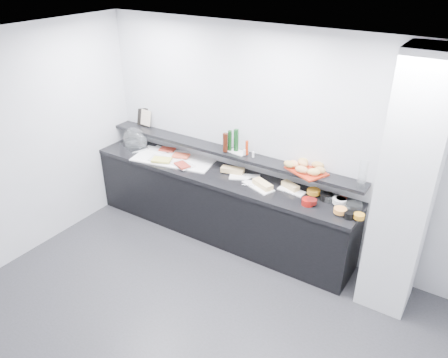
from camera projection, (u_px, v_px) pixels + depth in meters
The scene contains 58 objects.
ground at pixel (183, 338), 4.30m from camera, with size 5.00×5.00×0.00m, color #2D2D30.
back_wall at pixel (281, 144), 5.16m from camera, with size 5.00×0.02×2.70m, color silver.
ceiling at pixel (166, 61), 3.04m from camera, with size 5.00×5.00×0.00m, color white.
column at pixel (406, 190), 4.18m from camera, with size 0.50×0.50×2.70m, color silver.
buffet_cabinet at pixel (218, 206), 5.70m from camera, with size 3.60×0.60×0.85m, color black.
counter_top at pixel (218, 175), 5.49m from camera, with size 3.62×0.62×0.05m, color black.
wall_shelf at pixel (226, 152), 5.50m from camera, with size 3.60×0.25×0.04m, color black.
cloche_base at pixel (134, 147), 6.16m from camera, with size 0.39×0.26×0.04m, color #B3B7BA.
cloche_dome at pixel (135, 140), 6.13m from camera, with size 0.38×0.25×0.34m, color white.
linen_runner at pixel (174, 159), 5.84m from camera, with size 1.09×0.52×0.01m, color white.
platter_meat_a at pixel (160, 150), 6.06m from camera, with size 0.26×0.17×0.01m, color white.
food_meat_a at pixel (167, 149), 6.03m from camera, with size 0.21×0.13×0.02m, color maroon.
platter_salmon at pixel (178, 154), 5.93m from camera, with size 0.26×0.17×0.01m, color white.
food_salmon at pixel (181, 156), 5.85m from camera, with size 0.22×0.14×0.02m, color #F75332.
platter_cheese at pixel (160, 159), 5.80m from camera, with size 0.27×0.18×0.01m, color silver.
food_cheese at pixel (162, 160), 5.73m from camera, with size 0.25×0.16×0.02m, color #DBD355.
platter_meat_b at pixel (183, 165), 5.64m from camera, with size 0.29×0.19×0.01m, color silver.
food_meat_b at pixel (182, 165), 5.59m from camera, with size 0.21×0.14×0.02m, color maroon.
sandwich_plate_left at pixel (245, 177), 5.37m from camera, with size 0.37×0.16×0.01m, color white.
sandwich_food_left at pixel (233, 170), 5.46m from camera, with size 0.29×0.11×0.06m, color tan.
tongs_left at pixel (240, 175), 5.40m from camera, with size 0.01×0.01×0.16m, color silver.
sandwich_plate_mid at pixel (258, 186), 5.16m from camera, with size 0.40×0.17×0.01m, color white.
sandwich_food_mid at pixel (263, 184), 5.13m from camera, with size 0.27×0.10×0.06m, color #E3BB77.
tongs_mid at pixel (248, 185), 5.17m from camera, with size 0.01×0.01×0.16m, color #B2B4B9.
sandwich_plate_right at pixel (292, 191), 5.07m from camera, with size 0.32×0.14×0.01m, color white.
sandwich_food_right at pixel (290, 186), 5.10m from camera, with size 0.22×0.09×0.06m, color #DCB773.
tongs_right at pixel (289, 193), 4.99m from camera, with size 0.01×0.01×0.16m, color #B6B8BE.
bowl_glass_fruit at pixel (329, 197), 4.87m from camera, with size 0.16×0.16×0.07m, color white.
fill_glass_fruit at pixel (314, 192), 4.97m from camera, with size 0.15×0.15×0.05m, color orange.
bowl_black_jam at pixel (327, 197), 4.88m from camera, with size 0.15×0.15×0.07m, color black.
fill_black_jam at pixel (341, 200), 4.80m from camera, with size 0.12×0.12×0.05m, color #55140C.
bowl_glass_cream at pixel (354, 206), 4.71m from camera, with size 0.17×0.17×0.07m, color white.
fill_glass_cream at pixel (339, 201), 4.78m from camera, with size 0.15×0.15×0.05m, color silver.
bowl_red_jam at pixel (308, 202), 4.79m from camera, with size 0.13×0.13×0.07m, color maroon.
fill_red_jam at pixel (312, 201), 4.77m from camera, with size 0.12×0.12×0.05m, color #550E0C.
bowl_glass_salmon at pixel (341, 210), 4.63m from camera, with size 0.15×0.15×0.07m, color white.
fill_glass_salmon at pixel (340, 210), 4.61m from camera, with size 0.14×0.14×0.05m, color #F6963C.
bowl_black_fruit at pixel (349, 215), 4.55m from camera, with size 0.11×0.11×0.07m, color black.
fill_black_fruit at pixel (359, 216), 4.51m from camera, with size 0.11×0.11×0.05m, color orange.
framed_print at pixel (143, 117), 6.22m from camera, with size 0.19×0.02×0.26m, color black.
print_art at pixel (146, 118), 6.17m from camera, with size 0.20×0.00×0.22m, color beige.
condiment_tray at pixel (238, 152), 5.43m from camera, with size 0.23×0.14×0.01m, color white.
bottle_green_a at pixel (230, 141), 5.40m from camera, with size 0.05×0.05×0.26m, color #0E3410.
bottle_brown at pixel (225, 142), 5.38m from camera, with size 0.06×0.06×0.24m, color #39140A.
bottle_green_b at pixel (236, 140), 5.39m from camera, with size 0.06×0.06×0.28m, color #0F3A16.
bottle_hot at pixel (247, 148), 5.31m from camera, with size 0.04×0.04×0.18m, color #A6280B.
shaker_salt at pixel (253, 155), 5.26m from camera, with size 0.03×0.03×0.07m, color silver.
shaker_pepper at pixel (244, 152), 5.32m from camera, with size 0.03×0.03×0.07m, color silver.
bread_tray at pixel (306, 171), 4.96m from camera, with size 0.43×0.30×0.02m, color #B52B13.
bread_roll_nw at pixel (303, 161), 5.07m from camera, with size 0.12×0.08×0.08m, color #B08C43.
bread_roll_n at pixel (303, 163), 5.01m from camera, with size 0.14×0.09×0.08m, color #BE8448.
bread_roll_ne at pixel (318, 165), 4.98m from camera, with size 0.14×0.09×0.08m, color #AB8141.
bread_roll_sw at pixel (289, 164), 5.00m from camera, with size 0.14×0.09×0.08m, color #AF8742.
bread_roll_s at pixel (302, 170), 4.87m from camera, with size 0.16×0.10×0.08m, color #BC7F47.
bread_roll_se at pixel (314, 172), 4.82m from camera, with size 0.14×0.09×0.08m, color tan.
bread_roll_midw at pixel (294, 164), 5.00m from camera, with size 0.13×0.08×0.08m, color #D78B52.
bread_roll_mide at pixel (320, 170), 4.86m from camera, with size 0.13×0.08×0.08m, color #AB7C41.
carafe at pixel (363, 175), 4.57m from camera, with size 0.09×0.09×0.30m, color silver.
Camera 1 is at (2.01, -2.36, 3.39)m, focal length 35.00 mm.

